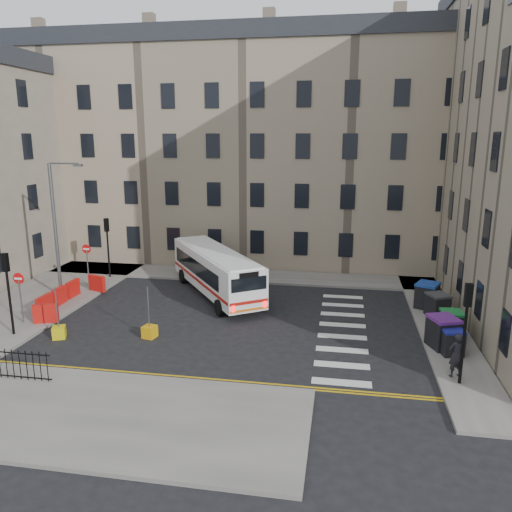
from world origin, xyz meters
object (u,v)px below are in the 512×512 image
(wheelie_bin_e, at_px, (427,295))
(bollard_yellow, at_px, (150,332))
(wheelie_bin_a, at_px, (451,341))
(wheelie_bin_c, at_px, (451,323))
(bus, at_px, (216,270))
(wheelie_bin_b, at_px, (443,332))
(bollard_chevron, at_px, (59,332))
(streetlamp, at_px, (55,228))
(pedestrian, at_px, (456,355))
(wheelie_bin_d, at_px, (438,305))

(wheelie_bin_e, height_order, bollard_yellow, wheelie_bin_e)
(wheelie_bin_e, relative_size, bollard_yellow, 2.77)
(wheelie_bin_a, height_order, wheelie_bin_c, wheelie_bin_c)
(bus, xyz_separation_m, wheelie_bin_c, (13.05, -4.78, -0.82))
(wheelie_bin_b, bearing_deg, wheelie_bin_e, 67.90)
(bollard_chevron, bearing_deg, wheelie_bin_c, 9.79)
(bus, xyz_separation_m, wheelie_bin_e, (12.52, -0.66, -0.72))
(streetlamp, xyz_separation_m, pedestrian, (21.52, -6.96, -3.26))
(wheelie_bin_d, xyz_separation_m, pedestrian, (-0.51, -7.18, 0.29))
(bus, distance_m, wheelie_bin_b, 13.89)
(streetlamp, distance_m, wheelie_bin_a, 22.58)
(wheelie_bin_b, height_order, bollard_yellow, wheelie_bin_b)
(wheelie_bin_c, bearing_deg, bollard_chevron, -174.81)
(bollard_yellow, distance_m, bollard_chevron, 4.43)
(bollard_chevron, bearing_deg, wheelie_bin_e, 21.90)
(bus, relative_size, bollard_chevron, 16.08)
(wheelie_bin_d, relative_size, bollard_yellow, 2.42)
(wheelie_bin_e, height_order, pedestrian, pedestrian)
(wheelie_bin_c, xyz_separation_m, wheelie_bin_d, (-0.19, 2.71, 0.01))
(wheelie_bin_b, height_order, wheelie_bin_e, wheelie_bin_b)
(streetlamp, bearing_deg, wheelie_bin_e, 4.31)
(wheelie_bin_a, distance_m, wheelie_bin_b, 0.74)
(wheelie_bin_c, bearing_deg, bus, 155.28)
(wheelie_bin_b, bearing_deg, wheelie_bin_d, 62.72)
(streetlamp, relative_size, wheelie_bin_c, 6.52)
(wheelie_bin_b, distance_m, wheelie_bin_e, 5.62)
(wheelie_bin_c, distance_m, pedestrian, 4.54)
(wheelie_bin_c, bearing_deg, bollard_yellow, -175.12)
(wheelie_bin_c, distance_m, wheelie_bin_e, 4.16)
(bus, bearing_deg, wheelie_bin_a, -63.51)
(wheelie_bin_a, distance_m, bollard_yellow, 14.16)
(bollard_yellow, bearing_deg, wheelie_bin_d, 19.67)
(wheelie_bin_e, height_order, bollard_chevron, wheelie_bin_e)
(wheelie_bin_a, bearing_deg, bollard_yellow, 170.72)
(wheelie_bin_a, relative_size, wheelie_bin_c, 0.98)
(streetlamp, distance_m, pedestrian, 22.85)
(wheelie_bin_d, relative_size, wheelie_bin_e, 0.87)
(bus, relative_size, wheelie_bin_b, 5.87)
(bollard_chevron, bearing_deg, streetlamp, 119.81)
(pedestrian, relative_size, bollard_yellow, 3.09)
(bus, bearing_deg, pedestrian, -71.52)
(wheelie_bin_d, bearing_deg, streetlamp, 156.53)
(wheelie_bin_d, relative_size, bollard_chevron, 2.42)
(wheelie_bin_a, height_order, wheelie_bin_b, wheelie_bin_b)
(wheelie_bin_a, xyz_separation_m, wheelie_bin_e, (-0.11, 6.30, 0.13))
(pedestrian, relative_size, bollard_chevron, 3.09)
(wheelie_bin_d, bearing_deg, wheelie_bin_e, 79.68)
(streetlamp, height_order, bus, streetlamp)
(bollard_chevron, bearing_deg, pedestrian, -3.79)
(wheelie_bin_a, relative_size, wheelie_bin_d, 0.84)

